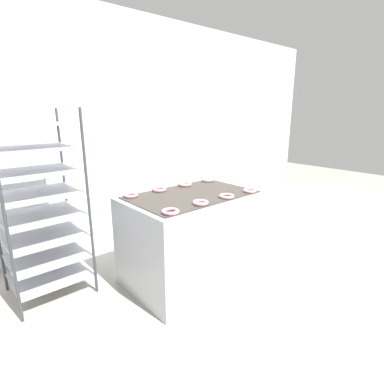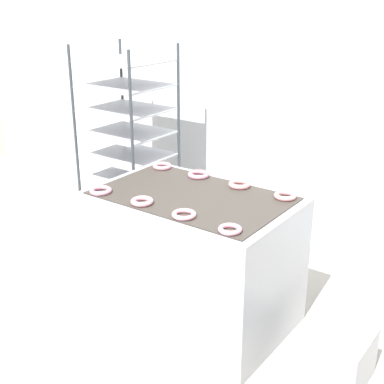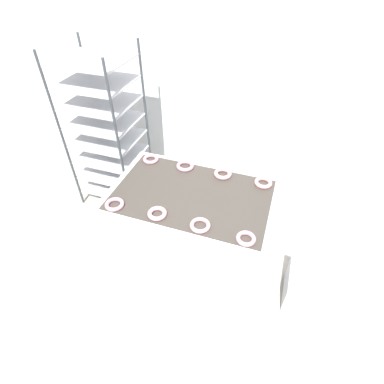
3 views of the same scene
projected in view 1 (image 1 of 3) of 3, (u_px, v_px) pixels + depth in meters
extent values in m
plane|color=#9E998E|center=(243.00, 307.00, 2.56)|extent=(14.00, 14.00, 0.00)
cube|color=silver|center=(115.00, 130.00, 3.74)|extent=(8.00, 0.05, 2.80)
cube|color=#A8AAB2|center=(192.00, 237.00, 2.93)|extent=(1.26, 0.83, 0.86)
cube|color=#38332D|center=(192.00, 194.00, 2.82)|extent=(1.16, 0.73, 0.01)
cube|color=#262628|center=(245.00, 223.00, 2.83)|extent=(0.12, 0.07, 0.10)
cylinder|color=#33383D|center=(6.00, 224.00, 2.18)|extent=(0.02, 0.02, 1.66)
cylinder|color=#33383D|center=(89.00, 207.00, 2.58)|extent=(0.02, 0.02, 1.66)
cylinder|color=#33383D|center=(66.00, 193.00, 2.99)|extent=(0.02, 0.02, 1.66)
cube|color=#A8AAB2|center=(50.00, 275.00, 2.76)|extent=(0.62, 0.58, 0.01)
cube|color=#A8AAB2|center=(47.00, 256.00, 2.71)|extent=(0.62, 0.58, 0.01)
cube|color=#A8AAB2|center=(45.00, 236.00, 2.66)|extent=(0.62, 0.58, 0.01)
cube|color=#A8AAB2|center=(42.00, 215.00, 2.61)|extent=(0.62, 0.58, 0.01)
cube|color=#A8AAB2|center=(39.00, 194.00, 2.56)|extent=(0.62, 0.58, 0.01)
cube|color=#A8AAB2|center=(36.00, 171.00, 2.51)|extent=(0.62, 0.58, 0.01)
cube|color=#A8AAB2|center=(32.00, 148.00, 2.46)|extent=(0.62, 0.58, 0.01)
cube|color=#A8AAB2|center=(29.00, 124.00, 2.40)|extent=(0.62, 0.58, 0.01)
cube|color=#A8AAB2|center=(256.00, 237.00, 3.63)|extent=(0.35, 0.37, 0.30)
torus|color=pink|center=(170.00, 211.00, 2.28)|extent=(0.14, 0.14, 0.03)
torus|color=pink|center=(201.00, 203.00, 2.50)|extent=(0.13, 0.13, 0.03)
torus|color=pink|center=(227.00, 196.00, 2.70)|extent=(0.14, 0.14, 0.03)
torus|color=pink|center=(250.00, 191.00, 2.89)|extent=(0.13, 0.13, 0.03)
torus|color=pink|center=(131.00, 195.00, 2.73)|extent=(0.13, 0.13, 0.03)
torus|color=pink|center=(159.00, 189.00, 2.93)|extent=(0.15, 0.15, 0.03)
torus|color=#D98A8B|center=(185.00, 184.00, 3.13)|extent=(0.14, 0.14, 0.03)
torus|color=pink|center=(208.00, 180.00, 3.33)|extent=(0.14, 0.14, 0.03)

